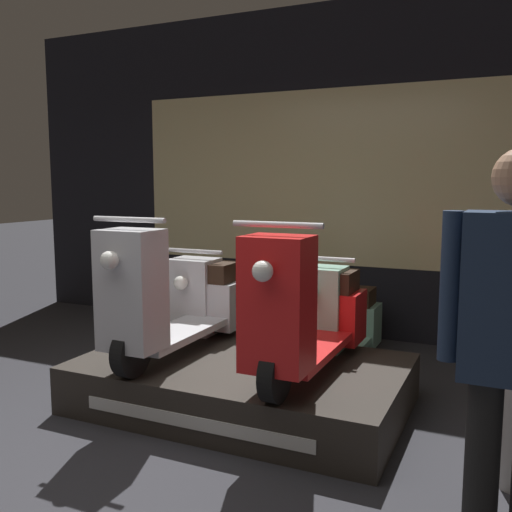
% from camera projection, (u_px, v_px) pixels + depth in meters
% --- Properties ---
extents(ground_plane, '(30.00, 30.00, 0.00)m').
position_uv_depth(ground_plane, '(118.00, 468.00, 3.04)').
color(ground_plane, '#2D2D33').
extents(shop_wall_back, '(6.77, 0.09, 3.20)m').
position_uv_depth(shop_wall_back, '(313.00, 173.00, 5.65)').
color(shop_wall_back, black).
rests_on(shop_wall_back, ground_plane).
extents(display_platform, '(2.14, 1.32, 0.32)m').
position_uv_depth(display_platform, '(242.00, 383.00, 3.86)').
color(display_platform, '#2D2823').
rests_on(display_platform, ground_plane).
extents(scooter_display_left, '(0.51, 1.54, 0.99)m').
position_uv_depth(scooter_display_left, '(175.00, 301.00, 3.93)').
color(scooter_display_left, black).
rests_on(scooter_display_left, display_platform).
extents(scooter_display_right, '(0.51, 1.54, 0.99)m').
position_uv_depth(scooter_display_right, '(307.00, 314.00, 3.54)').
color(scooter_display_right, black).
rests_on(scooter_display_right, display_platform).
extents(scooter_backrow_0, '(0.51, 1.54, 0.99)m').
position_uv_depth(scooter_backrow_0, '(223.00, 312.00, 4.99)').
color(scooter_backrow_0, black).
rests_on(scooter_backrow_0, ground_plane).
extents(scooter_backrow_1, '(0.51, 1.54, 0.99)m').
position_uv_depth(scooter_backrow_1, '(338.00, 324.00, 4.56)').
color(scooter_backrow_1, black).
rests_on(scooter_backrow_1, ground_plane).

